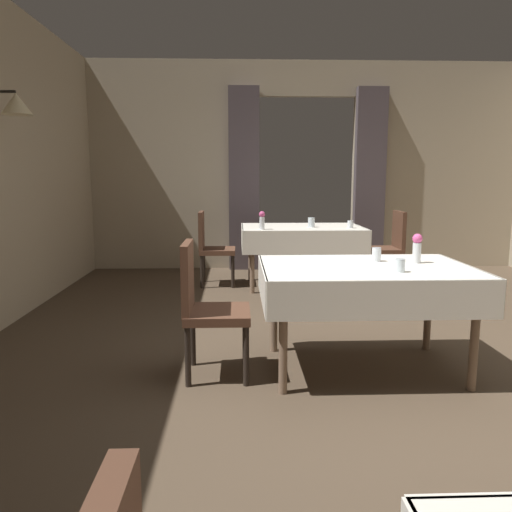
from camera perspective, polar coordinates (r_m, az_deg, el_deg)
The scene contains 13 objects.
ground at distance 3.72m, azimuth 14.34°, elevation -12.77°, with size 10.08×10.08×0.00m, color #4C3D2D.
wall_back at distance 7.56m, azimuth 5.72°, elevation 10.17°, with size 6.40×0.27×3.00m.
dining_table_mid at distance 3.59m, azimuth 12.31°, elevation -2.42°, with size 1.46×1.02×0.75m.
dining_table_far at distance 6.26m, azimuth 5.21°, elevation 2.53°, with size 1.49×0.99×0.75m.
chair_mid_left at distance 3.45m, azimuth -5.75°, elevation -5.29°, with size 0.44×0.44×0.93m.
chair_far_left at distance 6.34m, azimuth -5.12°, elevation 1.30°, with size 0.44×0.44×0.93m.
chair_far_right at distance 6.60m, azimuth 14.86°, elevation 1.34°, with size 0.44×0.44×0.93m.
flower_vase_mid at distance 3.77m, azimuth 17.78°, elevation 0.95°, with size 0.07×0.07×0.21m.
glass_mid_b at distance 3.39m, azimuth 16.01°, elevation -1.04°, with size 0.06×0.06×0.09m, color silver.
glass_mid_c at distance 3.77m, azimuth 13.48°, elevation 0.17°, with size 0.07×0.07×0.10m, color silver.
flower_vase_far at distance 5.87m, azimuth 0.68°, elevation 4.14°, with size 0.07×0.07×0.21m.
glass_far_b at distance 6.14m, azimuth 10.64°, elevation 3.55°, with size 0.07×0.07×0.09m, color silver.
glass_far_c at distance 6.17m, azimuth 6.29°, elevation 3.81°, with size 0.08×0.08×0.12m, color silver.
Camera 1 is at (-1.03, -3.31, 1.37)m, focal length 35.30 mm.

